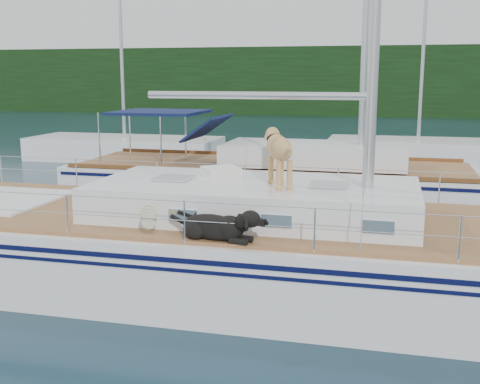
# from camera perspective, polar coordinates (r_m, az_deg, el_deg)

# --- Properties ---
(ground) EXTENTS (120.00, 120.00, 0.00)m
(ground) POSITION_cam_1_polar(r_m,az_deg,el_deg) (10.44, -2.96, -8.73)
(ground) COLOR black
(ground) RESTS_ON ground
(tree_line) EXTENTS (90.00, 3.00, 6.00)m
(tree_line) POSITION_cam_1_polar(r_m,az_deg,el_deg) (54.47, 11.23, 10.25)
(tree_line) COLOR black
(tree_line) RESTS_ON ground
(shore_bank) EXTENTS (92.00, 1.00, 1.20)m
(shore_bank) POSITION_cam_1_polar(r_m,az_deg,el_deg) (55.74, 11.21, 7.79)
(shore_bank) COLOR #595147
(shore_bank) RESTS_ON ground
(main_sailboat) EXTENTS (12.00, 3.80, 14.01)m
(main_sailboat) POSITION_cam_1_polar(r_m,az_deg,el_deg) (10.20, -2.48, -5.21)
(main_sailboat) COLOR white
(main_sailboat) RESTS_ON ground
(neighbor_sailboat) EXTENTS (11.00, 3.50, 13.30)m
(neighbor_sailboat) POSITION_cam_1_polar(r_m,az_deg,el_deg) (16.55, 3.29, 0.91)
(neighbor_sailboat) COLOR white
(neighbor_sailboat) RESTS_ON ground
(bg_boat_west) EXTENTS (8.00, 3.00, 11.65)m
(bg_boat_west) POSITION_cam_1_polar(r_m,az_deg,el_deg) (25.99, -10.84, 4.01)
(bg_boat_west) COLOR white
(bg_boat_west) RESTS_ON ground
(bg_boat_center) EXTENTS (7.20, 3.00, 11.65)m
(bg_boat_center) POSITION_cam_1_polar(r_m,az_deg,el_deg) (25.60, 16.48, 3.66)
(bg_boat_center) COLOR white
(bg_boat_center) RESTS_ON ground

